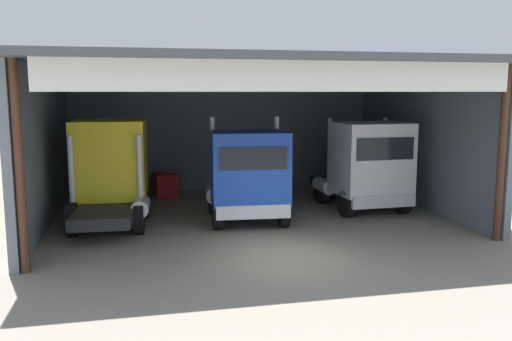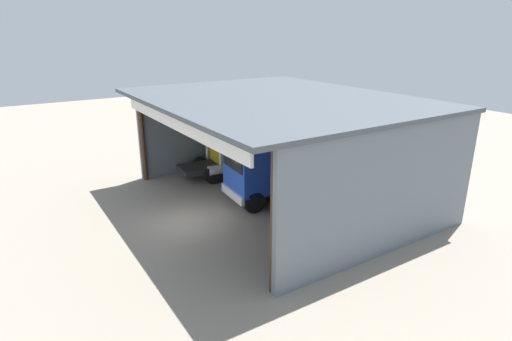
{
  "view_description": "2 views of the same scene",
  "coord_description": "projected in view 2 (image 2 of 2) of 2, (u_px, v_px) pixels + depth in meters",
  "views": [
    {
      "loc": [
        -3.89,
        -13.7,
        4.53
      ],
      "look_at": [
        0.0,
        3.77,
        1.86
      ],
      "focal_mm": 37.29,
      "sensor_mm": 36.0,
      "label": 1
    },
    {
      "loc": [
        16.93,
        -7.01,
        8.73
      ],
      "look_at": [
        0.0,
        3.77,
        1.86
      ],
      "focal_mm": 29.24,
      "sensor_mm": 36.0,
      "label": 2
    }
  ],
  "objects": [
    {
      "name": "tool_cart",
      "position": [
        304.0,
        165.0,
        26.53
      ],
      "size": [
        0.9,
        0.6,
        1.0
      ],
      "primitive_type": "cube",
      "color": "red",
      "rests_on": "ground"
    },
    {
      "name": "truck_white_center_right_bay",
      "position": [
        332.0,
        197.0,
        18.2
      ],
      "size": [
        2.84,
        5.11,
        3.5
      ],
      "rotation": [
        0.0,
        0.0,
        3.18
      ],
      "color": "white",
      "rests_on": "ground"
    },
    {
      "name": "truck_blue_right_bay",
      "position": [
        256.0,
        172.0,
        21.58
      ],
      "size": [
        2.79,
        4.7,
        3.64
      ],
      "rotation": [
        0.0,
        0.0,
        3.07
      ],
      "color": "#1E47B7",
      "rests_on": "ground"
    },
    {
      "name": "oil_drum",
      "position": [
        312.0,
        161.0,
        27.35
      ],
      "size": [
        0.58,
        0.58,
        0.94
      ],
      "primitive_type": "cylinder",
      "color": "#B21E19",
      "rests_on": "ground"
    },
    {
      "name": "truck_yellow_center_left_bay",
      "position": [
        229.0,
        146.0,
        25.66
      ],
      "size": [
        2.64,
        4.88,
        3.56
      ],
      "rotation": [
        0.0,
        0.0,
        -0.07
      ],
      "color": "yellow",
      "rests_on": "ground"
    },
    {
      "name": "ground_plane",
      "position": [
        190.0,
        221.0,
        19.9
      ],
      "size": [
        80.0,
        80.0,
        0.0
      ],
      "primitive_type": "plane",
      "color": "gray",
      "rests_on": "ground"
    },
    {
      "name": "workshop_shed",
      "position": [
        295.0,
        126.0,
        21.82
      ],
      "size": [
        14.63,
        11.88,
        5.52
      ],
      "color": "slate",
      "rests_on": "ground"
    }
  ]
}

